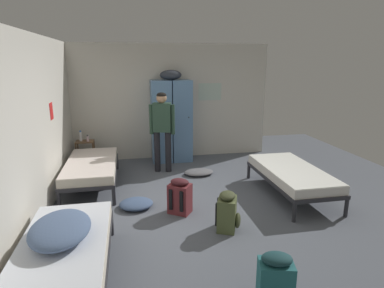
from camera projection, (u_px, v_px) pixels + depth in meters
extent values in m
plane|color=#565B66|center=(195.00, 205.00, 5.28)|extent=(8.94, 8.94, 0.00)
cube|color=beige|center=(171.00, 102.00, 7.63)|extent=(4.64, 0.06, 2.65)
cube|color=beige|center=(34.00, 131.00, 4.53)|extent=(0.06, 5.58, 2.65)
cube|color=#B7CCBC|center=(210.00, 92.00, 7.72)|extent=(0.55, 0.01, 0.40)
cube|color=red|center=(51.00, 111.00, 5.43)|extent=(0.01, 0.20, 0.28)
cube|color=#5B84B2|center=(161.00, 122.00, 7.39)|extent=(0.44, 0.52, 1.85)
cylinder|color=black|center=(168.00, 118.00, 7.12)|extent=(0.02, 0.03, 0.02)
cube|color=#5B84B2|center=(181.00, 121.00, 7.47)|extent=(0.44, 0.52, 1.85)
cylinder|color=black|center=(189.00, 117.00, 7.20)|extent=(0.02, 0.03, 0.02)
ellipsoid|color=#333842|center=(171.00, 75.00, 7.17)|extent=(0.48, 0.36, 0.22)
cylinder|color=brown|center=(77.00, 156.00, 7.00)|extent=(0.03, 0.03, 0.55)
cylinder|color=brown|center=(94.00, 155.00, 7.07)|extent=(0.03, 0.03, 0.55)
cylinder|color=brown|center=(78.00, 153.00, 7.26)|extent=(0.03, 0.03, 0.55)
cylinder|color=brown|center=(95.00, 152.00, 7.32)|extent=(0.03, 0.03, 0.55)
cube|color=brown|center=(86.00, 158.00, 7.18)|extent=(0.38, 0.30, 0.02)
cube|color=brown|center=(85.00, 141.00, 7.09)|extent=(0.38, 0.30, 0.02)
cylinder|color=#28282D|center=(288.00, 169.00, 6.60)|extent=(0.06, 0.06, 0.28)
cylinder|color=#28282D|center=(249.00, 171.00, 6.45)|extent=(0.06, 0.06, 0.28)
cylinder|color=#28282D|center=(346.00, 208.00, 4.86)|extent=(0.06, 0.06, 0.28)
cylinder|color=#28282D|center=(294.00, 213.00, 4.70)|extent=(0.06, 0.06, 0.28)
cube|color=#28282D|center=(291.00, 178.00, 5.61)|extent=(0.90, 1.90, 0.06)
cube|color=silver|center=(292.00, 172.00, 5.59)|extent=(0.87, 1.84, 0.14)
cube|color=white|center=(292.00, 168.00, 5.57)|extent=(0.86, 1.82, 0.01)
cylinder|color=#28282D|center=(59.00, 201.00, 5.09)|extent=(0.06, 0.06, 0.28)
cylinder|color=#28282D|center=(114.00, 197.00, 5.25)|extent=(0.06, 0.06, 0.28)
cylinder|color=#28282D|center=(76.00, 165.00, 6.84)|extent=(0.06, 0.06, 0.28)
cylinder|color=#28282D|center=(117.00, 163.00, 7.00)|extent=(0.06, 0.06, 0.28)
cube|color=#28282D|center=(92.00, 170.00, 6.00)|extent=(0.90, 1.90, 0.06)
cube|color=beige|center=(91.00, 165.00, 5.98)|extent=(0.87, 1.84, 0.14)
cube|color=silver|center=(91.00, 161.00, 5.96)|extent=(0.86, 1.82, 0.01)
cylinder|color=#28282D|center=(44.00, 232.00, 4.19)|extent=(0.06, 0.06, 0.28)
cylinder|color=#28282D|center=(111.00, 225.00, 4.34)|extent=(0.06, 0.06, 0.28)
cube|color=#28282D|center=(64.00, 257.00, 3.35)|extent=(0.90, 1.90, 0.06)
cube|color=beige|center=(64.00, 249.00, 3.32)|extent=(0.87, 1.84, 0.14)
cube|color=silver|center=(63.00, 242.00, 3.30)|extent=(0.86, 1.82, 0.01)
ellipsoid|color=slate|center=(60.00, 229.00, 3.35)|extent=(0.61, 0.85, 0.20)
cylinder|color=black|center=(168.00, 152.00, 6.78)|extent=(0.13, 0.13, 0.86)
cylinder|color=black|center=(157.00, 152.00, 6.79)|extent=(0.13, 0.13, 0.86)
cube|color=#284233|center=(162.00, 117.00, 6.61)|extent=(0.40, 0.29, 0.59)
cylinder|color=#284233|center=(173.00, 119.00, 6.61)|extent=(0.08, 0.08, 0.61)
cylinder|color=#284233|center=(151.00, 119.00, 6.63)|extent=(0.08, 0.08, 0.61)
sphere|color=tan|center=(162.00, 98.00, 6.51)|extent=(0.21, 0.21, 0.21)
ellipsoid|color=black|center=(161.00, 95.00, 6.50)|extent=(0.20, 0.20, 0.12)
cylinder|color=white|center=(81.00, 136.00, 7.07)|extent=(0.06, 0.06, 0.20)
cylinder|color=#2666B2|center=(80.00, 131.00, 7.04)|extent=(0.03, 0.03, 0.03)
cylinder|color=beige|center=(88.00, 139.00, 7.05)|extent=(0.05, 0.05, 0.12)
cylinder|color=black|center=(87.00, 136.00, 7.03)|extent=(0.03, 0.03, 0.03)
cube|color=#566038|center=(227.00, 214.00, 4.47)|extent=(0.35, 0.39, 0.46)
ellipsoid|color=#383D23|center=(238.00, 220.00, 4.46)|extent=(0.17, 0.25, 0.20)
ellipsoid|color=#383D23|center=(227.00, 196.00, 4.40)|extent=(0.31, 0.35, 0.10)
cube|color=black|center=(216.00, 214.00, 4.41)|extent=(0.04, 0.06, 0.32)
cube|color=black|center=(218.00, 209.00, 4.58)|extent=(0.04, 0.06, 0.32)
cube|color=maroon|center=(180.00, 199.00, 4.96)|extent=(0.40, 0.38, 0.46)
ellipsoid|color=#42191E|center=(184.00, 200.00, 5.12)|extent=(0.24, 0.20, 0.20)
ellipsoid|color=#42191E|center=(180.00, 182.00, 4.90)|extent=(0.36, 0.34, 0.10)
cube|color=black|center=(181.00, 202.00, 4.80)|extent=(0.05, 0.05, 0.32)
cube|color=black|center=(171.00, 200.00, 4.87)|extent=(0.05, 0.05, 0.32)
cube|color=#23666B|center=(275.00, 284.00, 3.07)|extent=(0.37, 0.31, 0.46)
ellipsoid|color=#193D42|center=(277.00, 259.00, 3.00)|extent=(0.33, 0.28, 0.10)
cube|color=black|center=(263.00, 273.00, 3.20)|extent=(0.05, 0.04, 0.32)
cube|color=black|center=(282.00, 273.00, 3.19)|extent=(0.05, 0.04, 0.32)
ellipsoid|color=slate|center=(199.00, 172.00, 6.67)|extent=(0.60, 0.42, 0.11)
ellipsoid|color=#42567A|center=(136.00, 204.00, 5.18)|extent=(0.53, 0.49, 0.12)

